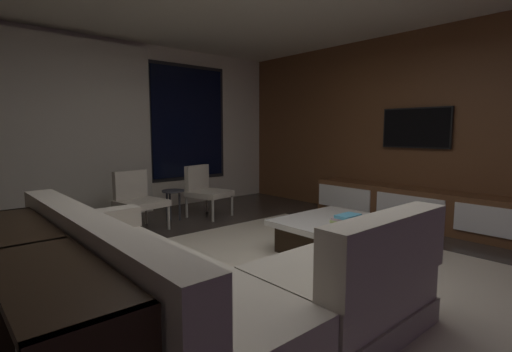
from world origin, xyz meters
TOP-DOWN VIEW (x-y plane):
  - floor at (0.00, 0.00)m, footprint 9.20×9.20m
  - back_wall_with_window at (-0.06, 3.62)m, footprint 6.60×0.30m
  - media_wall at (3.06, 0.00)m, footprint 0.12×7.80m
  - area_rug at (0.35, -0.10)m, footprint 3.20×3.80m
  - sectional_couch at (-0.96, -0.23)m, footprint 1.98×2.50m
  - coffee_table at (1.02, 0.07)m, footprint 1.16×1.16m
  - book_stack_on_coffee_table at (0.92, -0.07)m, footprint 0.29×0.22m
  - accent_chair_near_window at (0.94, 2.55)m, footprint 0.68×0.69m
  - accent_chair_by_curtain at (-0.16, 2.49)m, footprint 0.63×0.65m
  - side_stool at (0.40, 2.56)m, footprint 0.32×0.32m
  - media_console at (2.77, 0.05)m, footprint 0.46×3.10m
  - mounted_tv at (2.95, 0.25)m, footprint 0.05×0.97m
  - console_table_behind_couch at (-1.87, -0.10)m, footprint 0.40×2.10m

SIDE VIEW (x-z plane):
  - floor at x=0.00m, z-range 0.00..0.00m
  - area_rug at x=0.35m, z-range 0.00..0.01m
  - coffee_table at x=1.02m, z-range 0.01..0.37m
  - media_console at x=2.77m, z-range -0.01..0.51m
  - sectional_couch at x=-0.96m, z-range -0.12..0.70m
  - side_stool at x=0.40m, z-range 0.14..0.60m
  - console_table_behind_couch at x=-1.87m, z-range 0.04..0.78m
  - book_stack_on_coffee_table at x=0.92m, z-range 0.36..0.47m
  - accent_chair_near_window at x=0.94m, z-range 0.04..0.82m
  - accent_chair_by_curtain at x=-0.16m, z-range 0.04..0.82m
  - back_wall_with_window at x=-0.06m, z-range -0.01..2.69m
  - media_wall at x=3.06m, z-range 0.00..2.70m
  - mounted_tv at x=2.95m, z-range 1.07..1.63m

